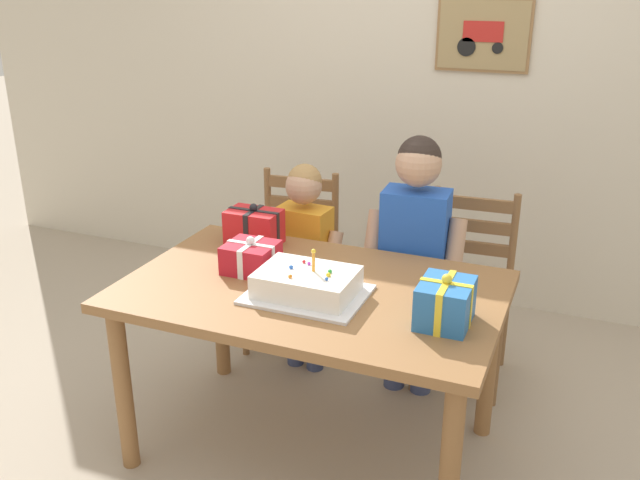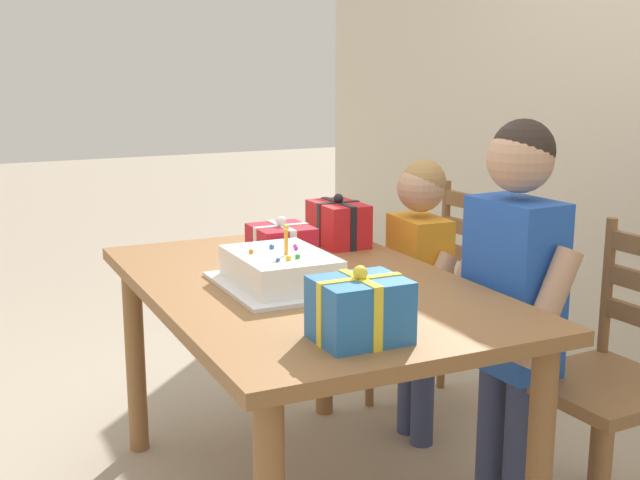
{
  "view_description": "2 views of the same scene",
  "coord_description": "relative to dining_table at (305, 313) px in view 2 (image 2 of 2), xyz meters",
  "views": [
    {
      "loc": [
        0.95,
        -2.24,
        1.9
      ],
      "look_at": [
        0.01,
        0.07,
        0.93
      ],
      "focal_mm": 38.86,
      "sensor_mm": 36.0,
      "label": 1
    },
    {
      "loc": [
        2.21,
        -1.0,
        1.42
      ],
      "look_at": [
        0.04,
        0.03,
        0.89
      ],
      "focal_mm": 46.5,
      "sensor_mm": 36.0,
      "label": 2
    }
  ],
  "objects": [
    {
      "name": "chair_left",
      "position": [
        -0.46,
        0.83,
        -0.19
      ],
      "size": [
        0.46,
        0.46,
        0.92
      ],
      "color": "brown",
      "rests_on": "ground"
    },
    {
      "name": "gift_box_beside_cake",
      "position": [
        -0.29,
        0.05,
        0.16
      ],
      "size": [
        0.21,
        0.19,
        0.15
      ],
      "color": "red",
      "rests_on": "dining_table"
    },
    {
      "name": "dining_table",
      "position": [
        0.0,
        0.0,
        0.0
      ],
      "size": [
        1.46,
        0.92,
        0.76
      ],
      "color": "olive",
      "rests_on": "ground"
    },
    {
      "name": "gift_box_corner_small",
      "position": [
        -0.42,
        0.32,
        0.18
      ],
      "size": [
        0.24,
        0.16,
        0.19
      ],
      "color": "red",
      "rests_on": "dining_table"
    },
    {
      "name": "gift_box_red_large",
      "position": [
        0.54,
        -0.1,
        0.17
      ],
      "size": [
        0.18,
        0.22,
        0.19
      ],
      "color": "#286BB7",
      "rests_on": "dining_table"
    },
    {
      "name": "child_older",
      "position": [
        0.25,
        0.59,
        0.1
      ],
      "size": [
        0.46,
        0.26,
        1.25
      ],
      "color": "#38426B",
      "rests_on": "ground"
    },
    {
      "name": "chair_right",
      "position": [
        0.46,
        0.83,
        -0.19
      ],
      "size": [
        0.44,
        0.44,
        0.92
      ],
      "color": "brown",
      "rests_on": "ground"
    },
    {
      "name": "birthday_cake",
      "position": [
        0.02,
        -0.08,
        0.15
      ],
      "size": [
        0.44,
        0.34,
        0.19
      ],
      "color": "silver",
      "rests_on": "dining_table"
    },
    {
      "name": "child_younger",
      "position": [
        -0.29,
        0.59,
        -0.01
      ],
      "size": [
        0.39,
        0.23,
        1.07
      ],
      "color": "#38426B",
      "rests_on": "ground"
    }
  ]
}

